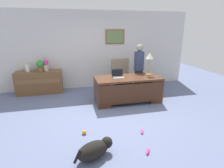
% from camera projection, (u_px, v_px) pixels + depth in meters
% --- Properties ---
extents(ground_plane, '(12.00, 12.00, 0.00)m').
position_uv_depth(ground_plane, '(111.00, 117.00, 4.45)').
color(ground_plane, slate).
extents(back_wall, '(7.00, 0.16, 2.70)m').
position_uv_depth(back_wall, '(95.00, 50.00, 6.48)').
color(back_wall, silver).
rests_on(back_wall, ground_plane).
extents(desk, '(1.89, 0.88, 0.74)m').
position_uv_depth(desk, '(128.00, 88.00, 5.28)').
color(desk, '#4C2B19').
rests_on(desk, ground_plane).
extents(credenza, '(1.46, 0.50, 0.75)m').
position_uv_depth(credenza, '(40.00, 82.00, 6.00)').
color(credenza, brown).
rests_on(credenza, ground_plane).
extents(armchair, '(0.60, 0.59, 1.11)m').
position_uv_depth(armchair, '(121.00, 77.00, 6.17)').
color(armchair, gray).
rests_on(armchair, ground_plane).
extents(person_standing, '(0.32, 0.32, 1.61)m').
position_uv_depth(person_standing, '(139.00, 69.00, 5.91)').
color(person_standing, '#262323').
rests_on(person_standing, ground_plane).
extents(dog_lying, '(0.70, 0.50, 0.30)m').
position_uv_depth(dog_lying, '(95.00, 150.00, 2.99)').
color(dog_lying, black).
rests_on(dog_lying, ground_plane).
extents(laptop, '(0.32, 0.22, 0.22)m').
position_uv_depth(laptop, '(118.00, 75.00, 5.18)').
color(laptop, '#B2B5BA').
rests_on(laptop, desk).
extents(desk_lamp, '(0.22, 0.22, 0.67)m').
position_uv_depth(desk_lamp, '(150.00, 57.00, 5.29)').
color(desk_lamp, '#9E8447').
rests_on(desk_lamp, desk).
extents(vase_with_flowers, '(0.17, 0.17, 0.36)m').
position_uv_depth(vase_with_flowers, '(46.00, 65.00, 5.89)').
color(vase_with_flowers, '#BDB590').
rests_on(vase_with_flowers, credenza).
extents(vase_empty, '(0.13, 0.13, 0.23)m').
position_uv_depth(vase_empty, '(28.00, 68.00, 5.79)').
color(vase_empty, silver).
rests_on(vase_empty, credenza).
extents(potted_plant, '(0.24, 0.24, 0.36)m').
position_uv_depth(potted_plant, '(40.00, 65.00, 5.86)').
color(potted_plant, brown).
rests_on(potted_plant, credenza).
extents(dog_toy_ball, '(0.09, 0.09, 0.09)m').
position_uv_depth(dog_toy_ball, '(84.00, 132.00, 3.70)').
color(dog_toy_ball, orange).
rests_on(dog_toy_ball, ground_plane).
extents(dog_toy_bone, '(0.14, 0.19, 0.05)m').
position_uv_depth(dog_toy_bone, '(148.00, 151.00, 3.16)').
color(dog_toy_bone, '#D8338C').
rests_on(dog_toy_bone, ground_plane).
extents(dog_toy_plush, '(0.12, 0.20, 0.05)m').
position_uv_depth(dog_toy_plush, '(142.00, 131.00, 3.77)').
color(dog_toy_plush, '#D8338C').
rests_on(dog_toy_plush, ground_plane).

